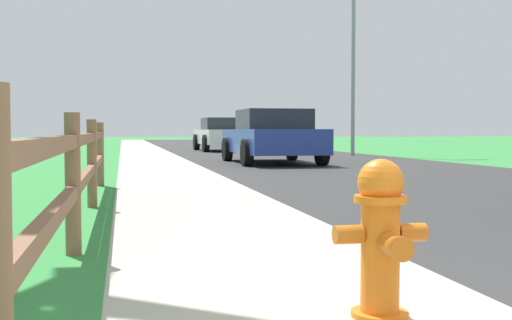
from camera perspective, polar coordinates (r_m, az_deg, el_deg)
The scene contains 9 objects.
ground_plane at distance 26.71m, azimuth -7.61°, elevation 0.70°, with size 120.00×120.00×0.00m, color #31833B.
road_asphalt at distance 29.15m, azimuth -1.02°, elevation 0.89°, with size 7.00×66.00×0.01m, color #2E2E2E.
curb_concrete at distance 28.67m, azimuth -13.89°, elevation 0.79°, with size 6.00×66.00×0.01m, color #ACAC96.
grass_verge at distance 28.76m, azimuth -16.88°, elevation 0.76°, with size 5.00×66.00×0.00m, color #31833B.
fire_hydrant at distance 3.11m, azimuth 10.98°, elevation -6.46°, with size 0.45×0.39×0.75m.
rail_fence at distance 6.15m, azimuth -14.89°, elevation -0.19°, with size 0.11×8.76×1.01m.
parked_suv_blue at distance 17.41m, azimuth 1.41°, elevation 2.07°, with size 2.20×4.61×1.44m.
parked_car_white at distance 27.89m, azimuth -2.95°, elevation 2.28°, with size 2.22×4.46×1.42m.
street_lamp at distance 23.12m, azimuth 8.83°, elevation 10.63°, with size 1.17×0.20×7.01m.
Camera 1 is at (-1.89, -1.63, 0.89)m, focal length 45.33 mm.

